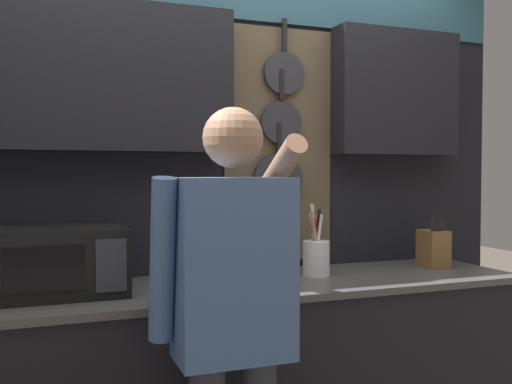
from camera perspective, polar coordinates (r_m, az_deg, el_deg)
name	(u,v)px	position (r m, az deg, el deg)	size (l,w,h in m)	color
back_wall_unit	(233,154)	(2.73, -2.31, 3.84)	(2.98, 0.20, 2.49)	black
microwave	(59,261)	(2.37, -19.08, -6.50)	(0.51, 0.39, 0.26)	black
knife_block	(433,248)	(3.00, 17.32, -5.37)	(0.12, 0.16, 0.27)	brown
utensil_crock	(316,255)	(2.65, 6.04, -6.33)	(0.12, 0.12, 0.33)	white
person	(232,307)	(1.93, -2.38, -11.47)	(0.54, 0.59, 1.63)	#383842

